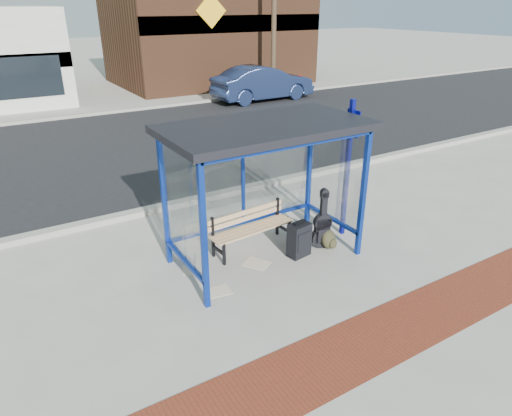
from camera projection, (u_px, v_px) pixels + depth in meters
ground at (265, 257)px, 8.12m from camera, size 120.00×120.00×0.00m
brick_paver_strip at (369, 342)px, 6.09m from camera, size 60.00×1.00×0.01m
curb_near at (196, 200)px, 10.35m from camera, size 60.00×0.25×0.12m
street_asphalt at (128, 147)px, 14.34m from camera, size 60.00×10.00×0.00m
curb_far at (90, 114)px, 18.28m from camera, size 60.00×0.25×0.12m
far_sidewalk at (79, 107)px, 19.78m from camera, size 60.00×4.00×0.01m
bus_shelter at (264, 144)px, 7.32m from camera, size 3.30×1.80×2.42m
storefront_brown at (207, 22)px, 24.99m from camera, size 10.00×7.08×6.40m
utility_pole_east at (274, 4)px, 21.13m from camera, size 1.60×0.24×8.00m
bench at (250, 226)px, 8.28m from camera, size 1.66×0.53×0.77m
guitar_bag at (322, 228)px, 8.31m from camera, size 0.42×0.21×1.09m
suitcase at (299, 240)px, 8.05m from camera, size 0.43×0.31×0.68m
backpack at (329, 240)px, 8.36m from camera, size 0.34×0.31×0.37m
sign_post at (348, 162)px, 8.38m from camera, size 0.10×0.33×2.62m
newspaper_a at (191, 270)px, 7.74m from camera, size 0.37×0.41×0.01m
newspaper_b at (218, 291)px, 7.16m from camera, size 0.42×0.35×0.01m
newspaper_c at (256, 264)px, 7.92m from camera, size 0.51×0.54×0.01m
parked_car at (263, 83)px, 20.88m from camera, size 4.76×1.74×1.56m
fire_hydrant at (299, 81)px, 23.73m from camera, size 0.33×0.22×0.74m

